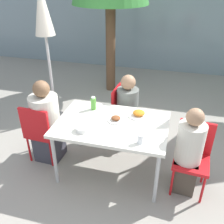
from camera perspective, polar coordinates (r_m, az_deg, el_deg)
The scene contains 15 objects.
ground_plane at distance 3.45m, azimuth 0.00°, elevation -12.96°, with size 24.00×24.00×0.00m, color gray.
building_facade at distance 6.66m, azimuth 9.82°, elevation 22.12°, with size 10.00×0.20×3.00m.
dining_table at distance 3.03m, azimuth 0.00°, elevation -3.41°, with size 1.33×0.91×0.74m.
chair_left at distance 3.44m, azimuth -16.02°, elevation -3.89°, with size 0.42×0.42×0.86m.
person_left at distance 3.45m, azimuth -14.73°, elevation -2.74°, with size 0.37×0.37×1.17m.
chair_right at distance 3.08m, azimuth 18.00°, elevation -8.71°, with size 0.43×0.43×0.86m.
person_right at distance 3.00m, azimuth 17.01°, elevation -9.07°, with size 0.30×0.30×1.11m.
chair_far at distance 3.76m, azimuth 2.51°, elevation 0.43°, with size 0.43×0.43×0.86m.
person_far at distance 3.69m, azimuth 3.49°, elevation 0.11°, with size 0.31×0.31×1.09m.
closed_umbrella at distance 4.05m, azimuth -15.31°, elevation 19.32°, with size 0.36×0.36×2.25m.
plate_0 at distance 3.03m, azimuth 0.89°, elevation -1.61°, with size 0.20×0.20×0.06m.
plate_1 at distance 3.14m, azimuth 6.15°, elevation -0.45°, with size 0.27×0.27×0.07m.
bottle at distance 3.26m, azimuth -4.27°, elevation 1.98°, with size 0.07×0.07×0.18m.
drinking_cup at distance 2.65m, azimuth 6.49°, elevation -6.16°, with size 0.07×0.07×0.11m.
salad_bowl at distance 2.87m, azimuth -6.64°, elevation -3.77°, with size 0.17×0.17×0.05m.
Camera 1 is at (0.65, -2.45, 2.34)m, focal length 40.00 mm.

